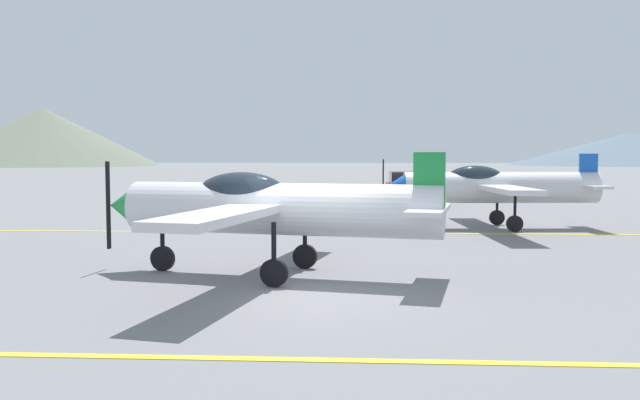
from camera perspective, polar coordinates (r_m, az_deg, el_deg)
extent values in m
plane|color=slate|center=(11.72, -1.79, -7.86)|extent=(400.00, 400.00, 0.00)
cube|color=yellow|center=(7.95, -4.34, -13.54)|extent=(80.00, 0.16, 0.01)
cube|color=yellow|center=(20.33, 0.37, -2.84)|extent=(80.00, 0.16, 0.01)
cylinder|color=silver|center=(12.90, -3.35, -0.78)|extent=(6.34, 2.24, 1.01)
cone|color=#1E8C3F|center=(14.35, -16.57, -0.47)|extent=(0.80, 0.97, 0.86)
cube|color=black|center=(14.55, -17.81, -0.44)|extent=(0.06, 0.12, 1.84)
ellipsoid|color=#1E2833|center=(13.16, -6.79, 0.61)|extent=(1.97, 1.18, 0.83)
cube|color=silver|center=(13.02, -4.89, -0.55)|extent=(2.61, 8.15, 0.15)
cube|color=silver|center=(12.32, 9.38, -0.83)|extent=(1.11, 2.48, 0.09)
cube|color=#1E8C3F|center=(12.29, 9.41, 1.52)|extent=(0.59, 0.22, 1.11)
cylinder|color=black|center=(13.98, -13.45, -3.06)|extent=(0.09, 0.09, 0.93)
cylinder|color=black|center=(14.04, -13.42, -4.93)|extent=(0.53, 0.21, 0.52)
cylinder|color=black|center=(13.88, -1.31, -3.00)|extent=(0.09, 0.09, 0.93)
cylinder|color=black|center=(13.94, -1.31, -4.89)|extent=(0.53, 0.21, 0.52)
cylinder|color=black|center=(11.96, -4.00, -4.12)|extent=(0.09, 0.09, 0.93)
cylinder|color=black|center=(12.03, -3.99, -6.30)|extent=(0.53, 0.21, 0.52)
cylinder|color=silver|center=(22.27, 15.30, 1.04)|extent=(6.31, 1.40, 1.01)
cone|color=blue|center=(21.60, 6.44, 1.07)|extent=(0.70, 0.90, 0.86)
cube|color=black|center=(21.56, 5.47, 1.07)|extent=(0.04, 0.11, 1.84)
ellipsoid|color=#1E2833|center=(22.05, 13.24, 1.84)|extent=(1.89, 0.94, 0.83)
cube|color=silver|center=(22.17, 14.39, 1.17)|extent=(1.51, 8.15, 0.15)
cube|color=silver|center=(23.20, 22.11, 1.12)|extent=(0.79, 2.43, 0.09)
cube|color=blue|center=(23.19, 22.14, 2.37)|extent=(0.59, 0.15, 1.11)
cylinder|color=black|center=(21.76, 8.72, -0.55)|extent=(0.09, 0.09, 0.93)
cylinder|color=black|center=(21.80, 8.70, -1.76)|extent=(0.52, 0.14, 0.52)
cylinder|color=black|center=(23.33, 15.04, -0.34)|extent=(0.09, 0.09, 0.93)
cylinder|color=black|center=(23.37, 15.02, -1.47)|extent=(0.52, 0.14, 0.52)
cylinder|color=black|center=(21.39, 16.48, -0.74)|extent=(0.09, 0.09, 0.93)
cylinder|color=black|center=(21.43, 16.45, -1.97)|extent=(0.52, 0.14, 0.52)
cube|color=red|center=(31.21, 7.53, 0.74)|extent=(1.84, 4.31, 0.75)
cube|color=black|center=(31.33, 7.52, 1.94)|extent=(1.60, 2.42, 0.55)
cylinder|color=black|center=(29.76, 6.03, -0.12)|extent=(0.23, 0.64, 0.64)
cylinder|color=black|center=(29.92, 9.47, -0.13)|extent=(0.23, 0.64, 0.64)
cylinder|color=black|center=(32.59, 5.74, 0.23)|extent=(0.23, 0.64, 0.64)
cylinder|color=black|center=(32.73, 8.89, 0.21)|extent=(0.23, 0.64, 0.64)
cone|color=slate|center=(164.26, -22.75, 5.05)|extent=(52.68, 52.68, 13.22)
cone|color=slate|center=(178.62, 25.27, 4.01)|extent=(59.08, 59.08, 7.96)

